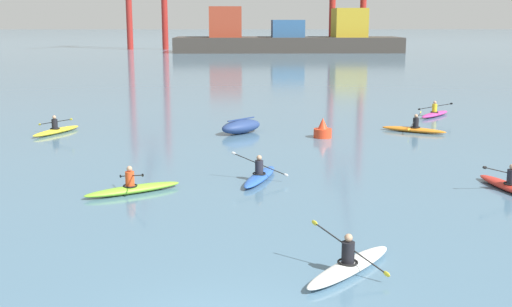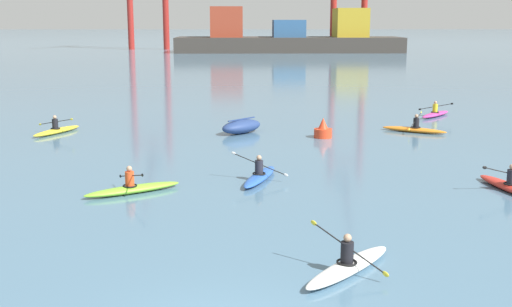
# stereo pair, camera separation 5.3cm
# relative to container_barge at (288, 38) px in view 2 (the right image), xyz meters

# --- Properties ---
(container_barge) EXTENTS (40.83, 10.79, 8.10)m
(container_barge) POSITION_rel_container_barge_xyz_m (0.00, 0.00, 0.00)
(container_barge) COLOR #38332D
(container_barge) RESTS_ON ground
(capsized_dinghy) EXTENTS (2.59, 2.64, 0.76)m
(capsized_dinghy) POSITION_rel_container_barge_xyz_m (-8.08, -85.92, -2.23)
(capsized_dinghy) COLOR navy
(capsized_dinghy) RESTS_ON ground
(channel_buoy) EXTENTS (0.90, 0.90, 1.00)m
(channel_buoy) POSITION_rel_container_barge_xyz_m (-4.01, -87.26, -2.22)
(channel_buoy) COLOR red
(channel_buoy) RESTS_ON ground
(kayak_orange) EXTENTS (3.22, 2.27, 1.00)m
(kayak_orange) POSITION_rel_container_barge_xyz_m (0.94, -85.78, -2.41)
(kayak_orange) COLOR orange
(kayak_orange) RESTS_ON ground
(kayak_white) EXTENTS (2.67, 2.97, 1.09)m
(kayak_white) POSITION_rel_container_barge_xyz_m (-5.49, -104.67, -2.41)
(kayak_white) COLOR silver
(kayak_white) RESTS_ON ground
(kayak_blue) EXTENTS (2.10, 3.42, 1.03)m
(kayak_blue) POSITION_rel_container_barge_xyz_m (-7.36, -95.89, -2.41)
(kayak_blue) COLOR #2856B2
(kayak_blue) RESTS_ON ground
(kayak_magenta) EXTENTS (2.68, 2.96, 0.95)m
(kayak_magenta) POSITION_rel_container_barge_xyz_m (3.69, -80.21, -2.41)
(kayak_magenta) COLOR #C13384
(kayak_magenta) RESTS_ON ground
(kayak_red) EXTENTS (2.19, 3.45, 0.95)m
(kayak_red) POSITION_rel_container_barge_xyz_m (1.17, -97.51, -2.41)
(kayak_red) COLOR red
(kayak_red) RESTS_ON ground
(kayak_lime) EXTENTS (3.22, 2.27, 0.95)m
(kayak_lime) POSITION_rel_container_barge_xyz_m (-11.70, -97.60, -2.41)
(kayak_lime) COLOR #7ABC2D
(kayak_lime) RESTS_ON ground
(kayak_yellow) EXTENTS (2.07, 3.34, 0.95)m
(kayak_yellow) POSITION_rel_container_barge_xyz_m (-17.63, -85.82, -2.41)
(kayak_yellow) COLOR yellow
(kayak_yellow) RESTS_ON ground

